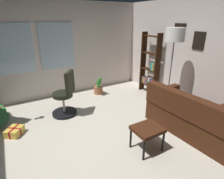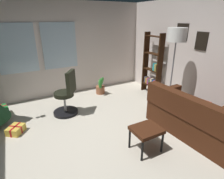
% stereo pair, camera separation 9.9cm
% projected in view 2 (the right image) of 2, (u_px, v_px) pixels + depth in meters
% --- Properties ---
extents(ground_plane, '(5.22, 5.24, 0.10)m').
position_uv_depth(ground_plane, '(97.00, 148.00, 3.19)').
color(ground_plane, '#BEB6A4').
extents(wall_back_with_windows, '(5.22, 0.12, 2.53)m').
position_uv_depth(wall_back_with_windows, '(54.00, 51.00, 4.86)').
color(wall_back_with_windows, beige).
rests_on(wall_back_with_windows, ground_plane).
extents(wall_right_with_frames, '(0.12, 5.24, 2.53)m').
position_uv_depth(wall_right_with_frames, '(207.00, 59.00, 3.89)').
color(wall_right_with_frames, beige).
rests_on(wall_right_with_frames, ground_plane).
extents(couch, '(1.71, 1.95, 0.85)m').
position_uv_depth(couch, '(209.00, 121.00, 3.36)').
color(couch, '#3A1B0D').
rests_on(couch, ground_plane).
extents(footstool, '(0.47, 0.41, 0.43)m').
position_uv_depth(footstool, '(146.00, 131.00, 2.94)').
color(footstool, '#3A1B0D').
rests_on(footstool, ground_plane).
extents(gift_box_green, '(0.28, 0.33, 0.22)m').
position_uv_depth(gift_box_green, '(2.00, 111.00, 4.14)').
color(gift_box_green, '#1E722D').
rests_on(gift_box_green, ground_plane).
extents(gift_box_gold, '(0.38, 0.39, 0.15)m').
position_uv_depth(gift_box_gold, '(16.00, 130.00, 3.50)').
color(gift_box_gold, gold).
rests_on(gift_box_gold, ground_plane).
extents(office_chair, '(0.58, 0.58, 1.04)m').
position_uv_depth(office_chair, '(67.00, 97.00, 4.09)').
color(office_chair, black).
rests_on(office_chair, ground_plane).
extents(bookshelf, '(0.18, 0.64, 1.73)m').
position_uv_depth(bookshelf, '(152.00, 68.00, 5.12)').
color(bookshelf, black).
rests_on(bookshelf, ground_plane).
extents(floor_lamp, '(0.40, 0.40, 1.91)m').
position_uv_depth(floor_lamp, '(176.00, 40.00, 3.78)').
color(floor_lamp, slate).
rests_on(floor_lamp, ground_plane).
extents(potted_plant, '(0.28, 0.38, 0.57)m').
position_uv_depth(potted_plant, '(100.00, 87.00, 5.25)').
color(potted_plant, '#945639').
rests_on(potted_plant, ground_plane).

